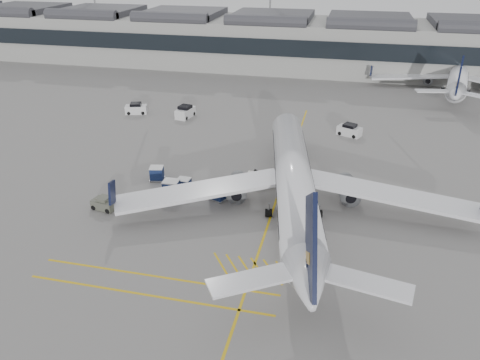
% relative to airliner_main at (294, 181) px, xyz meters
% --- Properties ---
extents(ground, '(220.00, 220.00, 0.00)m').
position_rel_airliner_main_xyz_m(ground, '(-12.04, -4.94, -3.35)').
color(ground, gray).
rests_on(ground, ground).
extents(terminal, '(200.00, 20.45, 12.40)m').
position_rel_airliner_main_xyz_m(terminal, '(-12.04, 66.99, 2.79)').
color(terminal, '#9E9E99').
rests_on(terminal, ground).
extents(apron_markings, '(0.25, 60.00, 0.01)m').
position_rel_airliner_main_xyz_m(apron_markings, '(-2.04, 5.06, -3.34)').
color(apron_markings, gold).
rests_on(apron_markings, ground).
extents(airliner_main, '(38.52, 42.46, 11.39)m').
position_rel_airliner_main_xyz_m(airliner_main, '(0.00, 0.00, 0.00)').
color(airliner_main, white).
rests_on(airliner_main, ground).
extents(airliner_far, '(33.55, 37.01, 9.94)m').
position_rel_airliner_main_xyz_m(airliner_far, '(26.07, 54.73, -0.42)').
color(airliner_far, white).
rests_on(airliner_far, ground).
extents(belt_loader, '(4.07, 1.45, 1.66)m').
position_rel_airliner_main_xyz_m(belt_loader, '(-5.02, 5.09, -2.86)').
color(belt_loader, silver).
rests_on(belt_loader, ground).
extents(baggage_cart_a, '(1.72, 1.45, 1.71)m').
position_rel_airliner_main_xyz_m(baggage_cart_a, '(-13.12, 0.89, -2.43)').
color(baggage_cart_a, gray).
rests_on(baggage_cart_a, ground).
extents(baggage_cart_b, '(1.95, 1.63, 2.01)m').
position_rel_airliner_main_xyz_m(baggage_cart_b, '(-14.18, -0.51, -2.27)').
color(baggage_cart_b, gray).
rests_on(baggage_cart_b, ground).
extents(baggage_cart_c, '(2.32, 2.15, 1.97)m').
position_rel_airliner_main_xyz_m(baggage_cart_c, '(-8.62, -0.09, -2.29)').
color(baggage_cart_c, gray).
rests_on(baggage_cart_c, ground).
extents(baggage_cart_d, '(2.00, 1.77, 1.84)m').
position_rel_airliner_main_xyz_m(baggage_cart_d, '(-17.41, 2.96, -2.36)').
color(baggage_cart_d, gray).
rests_on(baggage_cart_d, ground).
extents(ramp_agent_a, '(0.69, 0.58, 1.62)m').
position_rel_airliner_main_xyz_m(ramp_agent_a, '(-6.40, 2.42, -2.53)').
color(ramp_agent_a, orange).
rests_on(ramp_agent_a, ground).
extents(ramp_agent_b, '(1.11, 1.04, 1.82)m').
position_rel_airliner_main_xyz_m(ramp_agent_b, '(-6.68, 0.11, -2.43)').
color(ramp_agent_b, '#ED480C').
rests_on(ramp_agent_b, ground).
extents(pushback_tug, '(2.89, 2.07, 1.48)m').
position_rel_airliner_main_xyz_m(pushback_tug, '(-20.42, -5.03, -2.69)').
color(pushback_tug, '#545649').
rests_on(pushback_tug, ground).
extents(safety_cone_nose, '(0.35, 0.35, 0.49)m').
position_rel_airliner_main_xyz_m(safety_cone_nose, '(-2.71, 13.61, -3.10)').
color(safety_cone_nose, '#F24C0A').
rests_on(safety_cone_nose, ground).
extents(safety_cone_engine, '(0.39, 0.39, 0.54)m').
position_rel_airliner_main_xyz_m(safety_cone_engine, '(-0.42, -0.98, -3.08)').
color(safety_cone_engine, '#F24C0A').
rests_on(safety_cone_engine, ground).
extents(service_van_left, '(4.04, 2.81, 1.88)m').
position_rel_airliner_main_xyz_m(service_van_left, '(-30.95, 26.62, -2.50)').
color(service_van_left, silver).
rests_on(service_van_left, ground).
extents(service_van_mid, '(2.65, 4.25, 2.03)m').
position_rel_airliner_main_xyz_m(service_van_mid, '(-21.92, 26.71, -2.44)').
color(service_van_mid, silver).
rests_on(service_van_mid, ground).
extents(service_van_right, '(3.99, 3.09, 1.84)m').
position_rel_airliner_main_xyz_m(service_van_right, '(5.63, 24.33, -2.52)').
color(service_van_right, silver).
rests_on(service_van_right, ground).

